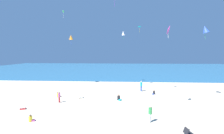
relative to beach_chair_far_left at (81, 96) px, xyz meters
name	(u,v)px	position (x,y,z in m)	size (l,w,h in m)	color
ground_plane	(114,97)	(4.58, 0.87, -0.26)	(120.00, 120.00, 0.00)	beige
ocean_water	(119,68)	(4.58, 42.43, -0.23)	(120.00, 60.00, 0.05)	teal
beach_chair_far_left	(81,96)	(0.00, 0.00, 0.00)	(0.77, 0.74, 0.61)	white
beach_chair_mid_beach	(188,132)	(10.69, -9.14, 0.04)	(0.74, 0.66, 0.63)	black
cooler_box	(23,108)	(-5.34, -4.66, -0.14)	(0.66, 0.54, 0.23)	red
person_0	(31,119)	(-2.63, -7.52, -0.02)	(0.58, 0.44, 0.66)	yellow
person_1	(59,96)	(-2.23, -2.09, 0.56)	(0.31, 0.31, 1.41)	red
person_2	(141,85)	(8.94, 4.35, 0.73)	(0.44, 0.44, 1.71)	blue
person_3	(58,95)	(-3.36, 0.26, 0.03)	(0.38, 0.63, 0.79)	yellow
person_4	(119,98)	(5.34, -0.67, 0.03)	(0.65, 0.70, 0.79)	black
person_5	(154,93)	(10.64, 2.58, -0.02)	(0.57, 0.55, 0.65)	black
person_6	(150,113)	(8.26, -7.00, 0.65)	(0.41, 0.41, 1.57)	white
kite_blue	(205,29)	(16.86, 0.89, 9.19)	(1.24, 1.11, 1.81)	blue
kite_white	(123,33)	(5.99, 10.69, 10.04)	(0.89, 0.97, 1.75)	white
kite_orange	(71,37)	(-4.06, 8.45, 9.06)	(1.08, 1.08, 1.91)	orange
kite_teal	(139,26)	(9.95, 16.83, 12.43)	(0.69, 0.57, 1.81)	#1EADAD
kite_green	(63,12)	(-6.82, 12.09, 14.81)	(0.44, 0.42, 1.64)	green
kite_magenta	(168,30)	(10.76, -3.27, 8.50)	(0.38, 0.84, 1.29)	#DB3DA8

